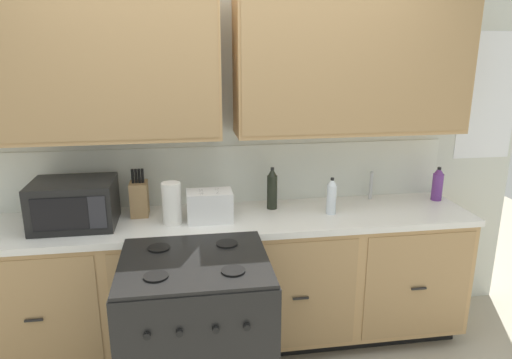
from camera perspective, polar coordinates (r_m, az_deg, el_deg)
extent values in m
cube|color=silver|center=(3.23, -3.67, 1.77)|extent=(4.29, 0.05, 2.36)
cube|color=silver|center=(3.21, -3.60, 0.61)|extent=(3.09, 0.01, 0.40)
cube|color=tan|center=(2.97, -19.49, 13.06)|extent=(1.50, 0.34, 0.89)
cube|color=#A58052|center=(2.80, -20.12, 12.87)|extent=(1.47, 0.01, 0.84)
cube|color=tan|center=(3.11, 11.67, 13.73)|extent=(1.50, 0.34, 0.89)
cube|color=#A58052|center=(2.95, 12.87, 13.55)|extent=(1.47, 0.01, 0.84)
cube|color=white|center=(3.79, 26.51, 9.04)|extent=(0.44, 0.01, 0.90)
cube|color=black|center=(3.43, -2.84, -18.14)|extent=(3.03, 0.48, 0.10)
cube|color=tan|center=(3.17, -2.89, -11.86)|extent=(3.09, 0.60, 0.78)
cube|color=#A88354|center=(3.03, -25.43, -15.01)|extent=(0.71, 0.01, 0.72)
cube|color=black|center=(3.02, -25.49, -15.24)|extent=(0.10, 0.01, 0.01)
cube|color=#A88354|center=(2.90, -10.12, -15.03)|extent=(0.71, 0.01, 0.72)
cube|color=black|center=(2.89, -10.12, -15.27)|extent=(0.10, 0.01, 0.01)
cube|color=#A88354|center=(2.97, 5.42, -14.00)|extent=(0.71, 0.01, 0.72)
cube|color=black|center=(2.96, 5.48, -14.23)|extent=(0.10, 0.01, 0.01)
cube|color=#A88354|center=(3.23, 19.15, -12.25)|extent=(0.71, 0.01, 0.72)
cube|color=black|center=(3.22, 19.26, -12.46)|extent=(0.10, 0.01, 0.01)
cube|color=white|center=(3.00, -3.00, -4.93)|extent=(3.12, 0.63, 0.04)
cube|color=#A8AAAF|center=(3.28, 14.89, -3.53)|extent=(0.56, 0.38, 0.02)
cube|color=black|center=(2.64, -7.16, -19.11)|extent=(0.76, 0.66, 0.92)
cube|color=black|center=(2.40, -7.55, -9.88)|extent=(0.74, 0.65, 0.02)
cylinder|color=black|center=(2.26, -12.11, -11.50)|extent=(0.12, 0.12, 0.01)
cylinder|color=black|center=(2.26, -2.80, -11.09)|extent=(0.12, 0.12, 0.01)
cylinder|color=black|center=(2.54, -11.76, -8.19)|extent=(0.12, 0.12, 0.01)
cylinder|color=black|center=(2.55, -3.57, -7.83)|extent=(0.12, 0.12, 0.01)
cylinder|color=black|center=(2.20, -13.15, -18.11)|extent=(0.03, 0.02, 0.03)
cylinder|color=black|center=(2.19, -9.31, -18.02)|extent=(0.03, 0.02, 0.03)
cylinder|color=black|center=(2.19, -4.92, -17.82)|extent=(0.03, 0.02, 0.03)
cylinder|color=black|center=(2.20, -1.11, -17.56)|extent=(0.03, 0.02, 0.03)
cube|color=black|center=(3.01, -21.28, -2.74)|extent=(0.48, 0.36, 0.28)
cube|color=black|center=(2.85, -22.81, -3.94)|extent=(0.31, 0.01, 0.19)
cube|color=#28282D|center=(2.81, -18.79, -3.83)|extent=(0.10, 0.01, 0.19)
cube|color=white|center=(2.92, -5.67, -3.23)|extent=(0.28, 0.18, 0.19)
cube|color=black|center=(2.89, -6.71, -1.57)|extent=(0.02, 0.13, 0.01)
cube|color=black|center=(2.89, -4.73, -1.48)|extent=(0.02, 0.13, 0.01)
cube|color=#9C794E|center=(3.08, -14.04, -2.30)|extent=(0.11, 0.14, 0.22)
cylinder|color=black|center=(3.03, -14.82, 0.40)|extent=(0.02, 0.02, 0.09)
cylinder|color=black|center=(3.02, -14.44, 0.42)|extent=(0.02, 0.02, 0.09)
cylinder|color=black|center=(3.02, -14.06, 0.43)|extent=(0.02, 0.02, 0.09)
cylinder|color=black|center=(3.02, -13.69, 0.45)|extent=(0.02, 0.02, 0.09)
cylinder|color=#B2B5BA|center=(3.40, 13.84, -0.71)|extent=(0.02, 0.02, 0.20)
cylinder|color=white|center=(2.89, -10.24, -2.88)|extent=(0.12, 0.12, 0.26)
cylinder|color=silver|center=(3.06, 9.18, -2.41)|extent=(0.06, 0.06, 0.19)
cone|color=silver|center=(3.02, 9.28, -0.24)|extent=(0.06, 0.06, 0.05)
cylinder|color=black|center=(3.02, 9.30, 0.06)|extent=(0.02, 0.02, 0.02)
cylinder|color=#663384|center=(3.52, 21.23, -0.85)|extent=(0.07, 0.07, 0.19)
cone|color=#663384|center=(3.49, 21.43, 1.02)|extent=(0.07, 0.07, 0.05)
cylinder|color=black|center=(3.49, 21.46, 1.27)|extent=(0.03, 0.03, 0.02)
cylinder|color=black|center=(3.11, 1.97, -1.57)|extent=(0.07, 0.07, 0.23)
cone|color=black|center=(3.07, 2.00, 0.95)|extent=(0.06, 0.06, 0.06)
cylinder|color=black|center=(3.06, 2.00, 1.32)|extent=(0.02, 0.02, 0.02)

